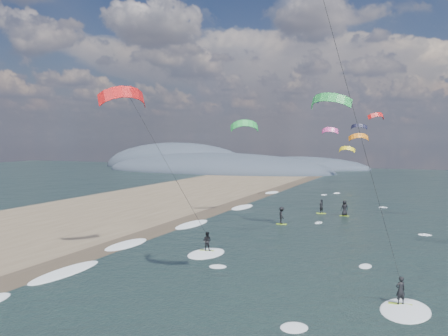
% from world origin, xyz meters
% --- Properties ---
extents(ground, '(260.00, 260.00, 0.00)m').
position_xyz_m(ground, '(0.00, 0.00, 0.00)').
color(ground, black).
rests_on(ground, ground).
extents(wet_sand_strip, '(3.00, 240.00, 0.00)m').
position_xyz_m(wet_sand_strip, '(-12.00, 10.00, 0.00)').
color(wet_sand_strip, '#382D23').
rests_on(wet_sand_strip, ground).
extents(coastal_hills, '(80.00, 41.00, 15.00)m').
position_xyz_m(coastal_hills, '(-44.84, 107.86, 0.00)').
color(coastal_hills, '#3D4756').
rests_on(coastal_hills, ground).
extents(kitesurfer_near_a, '(7.63, 8.57, 18.87)m').
position_xyz_m(kitesurfer_near_a, '(8.19, 2.88, 14.13)').
color(kitesurfer_near_a, '#A2D124').
rests_on(kitesurfer_near_a, ground).
extents(kitesurfer_near_b, '(6.76, 9.10, 13.47)m').
position_xyz_m(kitesurfer_near_b, '(-6.18, 11.20, 8.42)').
color(kitesurfer_near_b, '#A2D124').
rests_on(kitesurfer_near_b, ground).
extents(far_kitesurfers, '(6.39, 10.01, 1.85)m').
position_xyz_m(far_kitesurfers, '(0.34, 33.73, 0.92)').
color(far_kitesurfers, '#A2D124').
rests_on(far_kitesurfers, ground).
extents(bg_kite_field, '(14.01, 69.65, 9.10)m').
position_xyz_m(bg_kite_field, '(-0.61, 58.09, 11.54)').
color(bg_kite_field, black).
rests_on(bg_kite_field, ground).
extents(shoreline_surf, '(2.40, 79.40, 0.11)m').
position_xyz_m(shoreline_surf, '(-10.80, 14.75, 0.00)').
color(shoreline_surf, white).
rests_on(shoreline_surf, ground).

